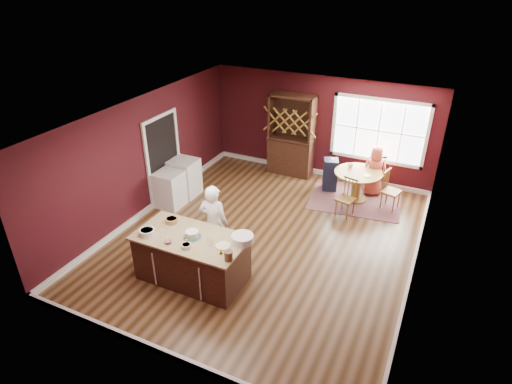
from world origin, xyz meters
TOP-DOWN VIEW (x-y plane):
  - room_shell at (0.00, 0.00)m, footprint 7.00×7.00m
  - window at (1.50, 3.47)m, footprint 2.36×0.10m
  - doorway at (-2.97, 0.60)m, footprint 0.08×1.26m
  - kitchen_island at (-0.69, -1.76)m, footprint 2.01×1.05m
  - dining_table at (1.32, 2.47)m, footprint 1.14×1.14m
  - baker at (-0.63, -1.05)m, footprint 0.64×0.47m
  - layer_cake at (-0.64, -1.77)m, footprint 0.32×0.32m
  - bowl_blue at (-1.41, -2.03)m, footprint 0.27×0.27m
  - bowl_yellow at (-1.26, -1.51)m, footprint 0.23×0.23m
  - bowl_pink at (-0.93, -2.09)m, footprint 0.14×0.14m
  - bowl_olive at (-0.57, -2.06)m, footprint 0.17×0.17m
  - drinking_glass at (-0.23, -1.85)m, footprint 0.08×0.08m
  - dinner_plate at (-0.02, -1.77)m, footprint 0.26×0.26m
  - white_tub at (0.22, -1.50)m, footprint 0.39×0.39m
  - stoneware_crock at (0.25, -2.06)m, footprint 0.14×0.14m
  - toy_figurine at (0.05, -1.96)m, footprint 0.05×0.05m
  - rug at (1.32, 2.47)m, footprint 2.35×1.93m
  - chair_east at (2.14, 2.43)m, footprint 0.47×0.48m
  - chair_south at (1.26, 1.64)m, footprint 0.47×0.45m
  - chair_north at (1.59, 3.20)m, footprint 0.56×0.55m
  - seated_woman at (1.61, 2.96)m, footprint 0.71×0.55m
  - high_chair at (0.57, 2.73)m, footprint 0.45×0.45m
  - toddler at (0.57, 2.82)m, footprint 0.18×0.14m
  - table_plate at (1.55, 2.36)m, footprint 0.19×0.19m
  - table_cup at (1.07, 2.67)m, footprint 0.16×0.16m
  - hutch at (-0.71, 3.22)m, footprint 1.20×0.50m
  - washer at (-2.64, 0.28)m, footprint 0.60×0.58m
  - dryer at (-2.64, 0.92)m, footprint 0.64×0.62m

SIDE VIEW (x-z plane):
  - rug at x=1.32m, z-range 0.00..0.01m
  - high_chair at x=0.57m, z-range 0.00..0.87m
  - washer at x=-2.64m, z-range 0.00..0.87m
  - kitchen_island at x=-0.69m, z-range -0.02..0.90m
  - chair_south at x=1.26m, z-range 0.00..0.92m
  - dryer at x=-2.64m, z-range 0.00..0.93m
  - chair_east at x=2.14m, z-range 0.00..0.95m
  - chair_north at x=1.59m, z-range 0.00..1.03m
  - dining_table at x=1.32m, z-range 0.16..0.91m
  - seated_woman at x=1.61m, z-range 0.00..1.28m
  - table_plate at x=1.55m, z-range 0.75..0.76m
  - table_cup at x=1.07m, z-range 0.75..0.85m
  - baker at x=-0.63m, z-range 0.00..1.61m
  - toddler at x=0.57m, z-range 0.68..0.94m
  - dinner_plate at x=-0.02m, z-range 0.92..0.94m
  - bowl_pink at x=-0.93m, z-range 0.92..0.97m
  - bowl_olive at x=-0.57m, z-range 0.92..0.98m
  - bowl_yellow at x=-1.26m, z-range 0.92..1.01m
  - toy_figurine at x=0.05m, z-range 0.92..1.01m
  - bowl_blue at x=-1.41m, z-range 0.92..1.02m
  - layer_cake at x=-0.64m, z-range 0.92..1.05m
  - white_tub at x=0.22m, z-range 0.92..1.05m
  - drinking_glass at x=-0.23m, z-range 0.92..1.08m
  - stoneware_crock at x=0.25m, z-range 0.92..1.09m
  - doorway at x=-2.97m, z-range -0.04..2.09m
  - hutch at x=-0.71m, z-range 0.00..2.21m
  - room_shell at x=0.00m, z-range -2.15..4.85m
  - window at x=1.50m, z-range 0.67..2.33m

